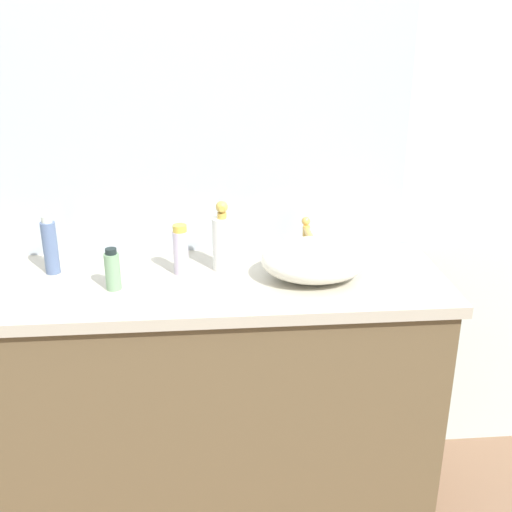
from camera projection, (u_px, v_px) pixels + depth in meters
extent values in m
cube|color=silver|center=(204.00, 124.00, 2.04)|extent=(6.00, 0.06, 2.60)
cube|color=brown|center=(202.00, 404.00, 2.09)|extent=(1.50, 0.48, 0.84)
cube|color=#BCB4A2|center=(198.00, 285.00, 1.93)|extent=(1.54, 0.52, 0.04)
cube|color=#B2BCC6|center=(191.00, 63.00, 1.93)|extent=(1.41, 0.01, 1.24)
ellipsoid|color=silver|center=(314.00, 260.00, 1.91)|extent=(0.33, 0.26, 0.12)
cylinder|color=gold|center=(306.00, 243.00, 2.06)|extent=(0.02, 0.02, 0.12)
cylinder|color=gold|center=(309.00, 235.00, 1.99)|extent=(0.02, 0.12, 0.02)
sphere|color=gold|center=(306.00, 221.00, 2.05)|extent=(0.03, 0.03, 0.03)
cylinder|color=white|center=(223.00, 244.00, 1.97)|extent=(0.06, 0.06, 0.17)
cylinder|color=gold|center=(222.00, 216.00, 1.93)|extent=(0.03, 0.03, 0.02)
sphere|color=gold|center=(222.00, 207.00, 1.92)|extent=(0.04, 0.04, 0.04)
cylinder|color=gold|center=(222.00, 208.00, 1.91)|extent=(0.02, 0.02, 0.02)
cylinder|color=#7BA47A|center=(113.00, 271.00, 1.84)|extent=(0.05, 0.05, 0.11)
cylinder|color=black|center=(111.00, 251.00, 1.82)|extent=(0.03, 0.03, 0.02)
cylinder|color=slate|center=(50.00, 248.00, 1.94)|extent=(0.05, 0.05, 0.17)
cylinder|color=silver|center=(47.00, 219.00, 1.91)|extent=(0.03, 0.03, 0.02)
cylinder|color=silver|center=(181.00, 253.00, 1.94)|extent=(0.05, 0.05, 0.14)
cylinder|color=gold|center=(180.00, 228.00, 1.91)|extent=(0.04, 0.04, 0.02)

